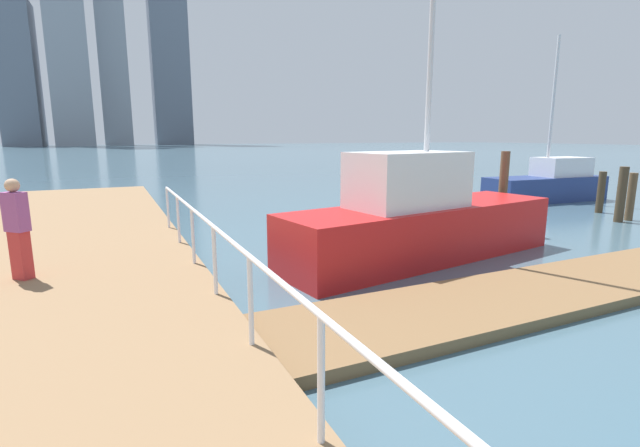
# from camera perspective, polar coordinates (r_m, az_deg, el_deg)

# --- Properties ---
(ground_plane) EXTENTS (300.00, 300.00, 0.00)m
(ground_plane) POSITION_cam_1_polar(r_m,az_deg,el_deg) (14.22, -6.15, -0.31)
(ground_plane) COLOR #476675
(floating_dock) EXTENTS (13.30, 2.00, 0.18)m
(floating_dock) POSITION_cam_1_polar(r_m,az_deg,el_deg) (9.62, 29.66, -6.64)
(floating_dock) COLOR olive
(floating_dock) RESTS_ON ground_plane
(dock_piling_0) EXTENTS (0.25, 0.25, 1.58)m
(dock_piling_0) POSITION_cam_1_polar(r_m,az_deg,el_deg) (18.16, 34.52, 2.79)
(dock_piling_0) COLOR brown
(dock_piling_0) RESTS_ON ground_plane
(dock_piling_2) EXTENTS (0.28, 0.28, 1.80)m
(dock_piling_2) POSITION_cam_1_polar(r_m,az_deg,el_deg) (17.61, 33.67, 3.05)
(dock_piling_2) COLOR #473826
(dock_piling_2) RESTS_ON ground_plane
(dock_piling_3) EXTENTS (0.25, 0.25, 2.34)m
(dock_piling_3) POSITION_cam_1_polar(r_m,az_deg,el_deg) (14.02, 22.00, 3.64)
(dock_piling_3) COLOR brown
(dock_piling_3) RESTS_ON ground_plane
(dock_piling_4) EXTENTS (0.25, 0.25, 1.50)m
(dock_piling_4) POSITION_cam_1_polar(r_m,az_deg,el_deg) (19.41, 31.84, 3.36)
(dock_piling_4) COLOR #473826
(dock_piling_4) RESTS_ON ground_plane
(moored_boat_1) EXTENTS (5.59, 2.00, 6.79)m
(moored_boat_1) POSITION_cam_1_polar(r_m,az_deg,el_deg) (21.97, 26.79, 4.49)
(moored_boat_1) COLOR navy
(moored_boat_1) RESTS_ON ground_plane
(moored_boat_4) EXTENTS (7.20, 2.88, 10.08)m
(moored_boat_4) POSITION_cam_1_polar(r_m,az_deg,el_deg) (10.44, 12.43, 0.49)
(moored_boat_4) COLOR red
(moored_boat_4) RESTS_ON ground_plane
(pedestrian_2) EXTENTS (0.41, 0.41, 1.69)m
(pedestrian_2) POSITION_cam_1_polar(r_m,az_deg,el_deg) (8.97, -33.77, -0.45)
(pedestrian_2) COLOR #BF3333
(pedestrian_2) RESTS_ON boardwalk
(skyline_tower_0) EXTENTS (9.37, 12.26, 37.67)m
(skyline_tower_0) POSITION_cam_1_polar(r_m,az_deg,el_deg) (151.12, -33.72, 15.28)
(skyline_tower_0) COLOR slate
(skyline_tower_0) RESTS_ON ground_plane
(skyline_tower_2) EXTENTS (7.91, 7.66, 70.99)m
(skyline_tower_2) POSITION_cam_1_polar(r_m,az_deg,el_deg) (157.11, -24.96, 22.01)
(skyline_tower_2) COLOR #8C939E
(skyline_tower_2) RESTS_ON ground_plane
(skyline_tower_3) EXTENTS (11.71, 13.44, 80.61)m
(skyline_tower_3) POSITION_cam_1_polar(r_m,az_deg,el_deg) (164.88, -18.74, 23.57)
(skyline_tower_3) COLOR slate
(skyline_tower_3) RESTS_ON ground_plane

